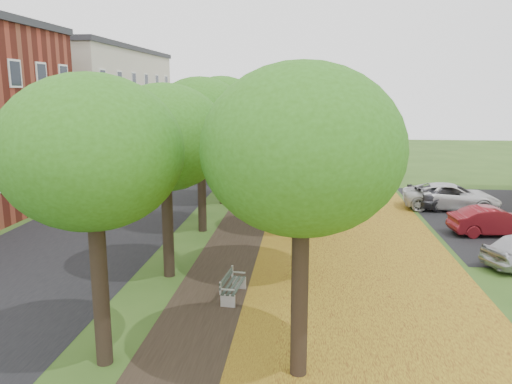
% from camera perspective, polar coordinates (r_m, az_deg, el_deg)
% --- Properties ---
extents(ground, '(120.00, 120.00, 0.00)m').
position_cam_1_polar(ground, '(13.04, -7.35, -19.26)').
color(ground, '#2D4C19').
rests_on(ground, ground).
extents(street_asphalt, '(8.00, 70.00, 0.01)m').
position_cam_1_polar(street_asphalt, '(28.61, -15.34, -2.35)').
color(street_asphalt, black).
rests_on(street_asphalt, ground).
extents(footpath, '(3.20, 70.00, 0.01)m').
position_cam_1_polar(footpath, '(26.87, -0.21, -2.82)').
color(footpath, black).
rests_on(footpath, ground).
extents(leaf_verge, '(7.50, 70.00, 0.01)m').
position_cam_1_polar(leaf_verge, '(26.84, 10.49, -3.03)').
color(leaf_verge, gold).
rests_on(leaf_verge, ground).
extents(parking_lot, '(9.00, 16.00, 0.01)m').
position_cam_1_polar(parking_lot, '(29.75, 26.87, -2.67)').
color(parking_lot, black).
rests_on(parking_lot, ground).
extents(tree_row_west, '(4.37, 34.37, 7.00)m').
position_cam_1_polar(tree_row_west, '(26.40, -5.02, 8.13)').
color(tree_row_west, black).
rests_on(tree_row_west, ground).
extents(tree_row_east, '(4.37, 34.37, 7.00)m').
position_cam_1_polar(tree_row_east, '(25.95, 5.56, 8.06)').
color(tree_row_east, black).
rests_on(tree_row_east, ground).
extents(building_cream, '(10.30, 20.30, 10.40)m').
position_cam_1_polar(building_cream, '(48.12, -18.72, 9.19)').
color(building_cream, beige).
rests_on(building_cream, ground).
extents(bench, '(0.66, 1.71, 0.79)m').
position_cam_1_polar(bench, '(16.58, -2.75, -10.62)').
color(bench, '#242D27').
rests_on(bench, ground).
extents(car_red, '(4.13, 1.79, 1.32)m').
position_cam_1_polar(car_red, '(25.87, 25.57, -3.04)').
color(car_red, maroon).
rests_on(car_red, ground).
extents(car_grey, '(5.21, 3.46, 1.40)m').
position_cam_1_polar(car_grey, '(30.86, 21.43, -0.42)').
color(car_grey, '#333338').
rests_on(car_grey, ground).
extents(car_white, '(5.53, 3.01, 1.47)m').
position_cam_1_polar(car_white, '(30.49, 21.40, -0.49)').
color(car_white, silver).
rests_on(car_white, ground).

